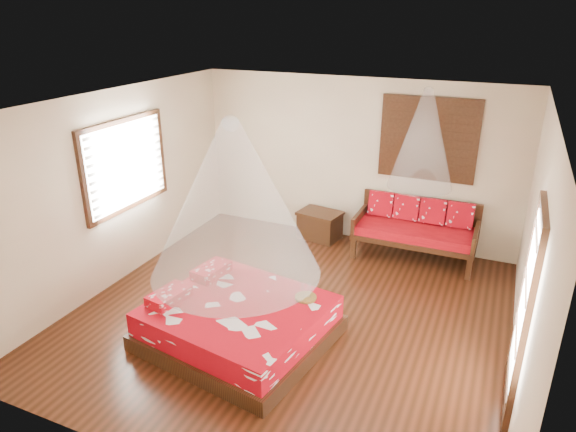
# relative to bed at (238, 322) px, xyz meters

# --- Properties ---
(room) EXTENTS (5.54, 5.54, 2.84)m
(room) POSITION_rel_bed_xyz_m (0.37, 0.80, 1.15)
(room) COLOR black
(room) RESTS_ON ground
(bed) EXTENTS (2.32, 2.16, 0.64)m
(bed) POSITION_rel_bed_xyz_m (0.00, 0.00, 0.00)
(bed) COLOR black
(bed) RESTS_ON floor
(daybed) EXTENTS (1.92, 0.85, 0.97)m
(daybed) POSITION_rel_bed_xyz_m (1.54, 3.19, 0.27)
(daybed) COLOR black
(daybed) RESTS_ON floor
(storage_chest) EXTENTS (0.80, 0.64, 0.50)m
(storage_chest) POSITION_rel_bed_xyz_m (-0.14, 3.25, 0.00)
(storage_chest) COLOR black
(storage_chest) RESTS_ON floor
(shutter_panel) EXTENTS (1.52, 0.06, 1.32)m
(shutter_panel) POSITION_rel_bed_xyz_m (1.54, 3.52, 1.65)
(shutter_panel) COLOR black
(shutter_panel) RESTS_ON wall_back
(window_left) EXTENTS (0.10, 1.74, 1.34)m
(window_left) POSITION_rel_bed_xyz_m (-2.34, 1.00, 1.45)
(window_left) COLOR black
(window_left) RESTS_ON wall_left
(glazed_door) EXTENTS (0.08, 1.02, 2.16)m
(glazed_door) POSITION_rel_bed_xyz_m (3.09, 0.20, 0.82)
(glazed_door) COLOR black
(glazed_door) RESTS_ON floor
(wine_tray) EXTENTS (0.27, 0.27, 0.22)m
(wine_tray) POSITION_rel_bed_xyz_m (0.71, 0.46, 0.31)
(wine_tray) COLOR brown
(wine_tray) RESTS_ON bed
(mosquito_net_main) EXTENTS (1.96, 1.96, 1.80)m
(mosquito_net_main) POSITION_rel_bed_xyz_m (0.02, -0.00, 1.60)
(mosquito_net_main) COLOR white
(mosquito_net_main) RESTS_ON ceiling
(mosquito_net_daybed) EXTENTS (0.98, 0.98, 1.50)m
(mosquito_net_daybed) POSITION_rel_bed_xyz_m (1.54, 3.05, 1.75)
(mosquito_net_daybed) COLOR white
(mosquito_net_daybed) RESTS_ON ceiling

